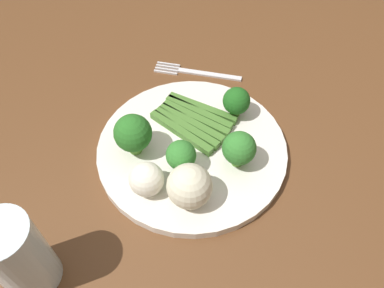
{
  "coord_description": "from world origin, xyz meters",
  "views": [
    {
      "loc": [
        -0.43,
        0.02,
        1.24
      ],
      "look_at": [
        -0.06,
        0.01,
        0.77
      ],
      "focal_mm": 35.75,
      "sensor_mm": 36.0,
      "label": 1
    }
  ],
  "objects_px": {
    "broccoli_near_center": "(236,101)",
    "cauliflower_near_fork": "(147,179)",
    "broccoli_back": "(181,155)",
    "broccoli_front_left": "(239,149)",
    "cauliflower_front": "(190,186)",
    "asparagus_bundle": "(193,121)",
    "broccoli_right": "(133,134)",
    "plate": "(192,149)",
    "water_glass": "(19,256)",
    "fork": "(196,73)",
    "dining_table": "(198,153)"
  },
  "relations": [
    {
      "from": "fork",
      "to": "broccoli_back",
      "type": "bearing_deg",
      "value": 96.21
    },
    {
      "from": "dining_table",
      "to": "plate",
      "type": "bearing_deg",
      "value": 168.43
    },
    {
      "from": "cauliflower_front",
      "to": "cauliflower_near_fork",
      "type": "bearing_deg",
      "value": 73.65
    },
    {
      "from": "cauliflower_near_fork",
      "to": "water_glass",
      "type": "distance_m",
      "value": 0.18
    },
    {
      "from": "cauliflower_front",
      "to": "broccoli_right",
      "type": "bearing_deg",
      "value": 42.59
    },
    {
      "from": "broccoli_back",
      "to": "fork",
      "type": "relative_size",
      "value": 0.33
    },
    {
      "from": "plate",
      "to": "broccoli_back",
      "type": "relative_size",
      "value": 5.46
    },
    {
      "from": "broccoli_front_left",
      "to": "cauliflower_near_fork",
      "type": "distance_m",
      "value": 0.14
    },
    {
      "from": "fork",
      "to": "water_glass",
      "type": "distance_m",
      "value": 0.44
    },
    {
      "from": "dining_table",
      "to": "broccoli_right",
      "type": "distance_m",
      "value": 0.19
    },
    {
      "from": "asparagus_bundle",
      "to": "broccoli_back",
      "type": "relative_size",
      "value": 2.64
    },
    {
      "from": "cauliflower_front",
      "to": "fork",
      "type": "height_order",
      "value": "cauliflower_front"
    },
    {
      "from": "asparagus_bundle",
      "to": "cauliflower_front",
      "type": "bearing_deg",
      "value": -57.28
    },
    {
      "from": "broccoli_back",
      "to": "broccoli_near_center",
      "type": "relative_size",
      "value": 0.99
    },
    {
      "from": "broccoli_right",
      "to": "broccoli_near_center",
      "type": "xyz_separation_m",
      "value": [
        0.07,
        -0.16,
        -0.01
      ]
    },
    {
      "from": "plate",
      "to": "broccoli_back",
      "type": "distance_m",
      "value": 0.06
    },
    {
      "from": "broccoli_front_left",
      "to": "cauliflower_near_fork",
      "type": "bearing_deg",
      "value": 107.38
    },
    {
      "from": "asparagus_bundle",
      "to": "broccoli_front_left",
      "type": "xyz_separation_m",
      "value": [
        -0.08,
        -0.06,
        0.03
      ]
    },
    {
      "from": "broccoli_back",
      "to": "asparagus_bundle",
      "type": "bearing_deg",
      "value": -12.73
    },
    {
      "from": "water_glass",
      "to": "broccoli_near_center",
      "type": "bearing_deg",
      "value": -47.54
    },
    {
      "from": "broccoli_near_center",
      "to": "water_glass",
      "type": "relative_size",
      "value": 0.43
    },
    {
      "from": "broccoli_right",
      "to": "broccoli_front_left",
      "type": "relative_size",
      "value": 1.14
    },
    {
      "from": "plate",
      "to": "broccoli_back",
      "type": "xyz_separation_m",
      "value": [
        -0.04,
        0.02,
        0.04
      ]
    },
    {
      "from": "broccoli_right",
      "to": "water_glass",
      "type": "distance_m",
      "value": 0.22
    },
    {
      "from": "broccoli_near_center",
      "to": "water_glass",
      "type": "xyz_separation_m",
      "value": [
        -0.25,
        0.28,
        0.02
      ]
    },
    {
      "from": "broccoli_near_center",
      "to": "cauliflower_front",
      "type": "distance_m",
      "value": 0.18
    },
    {
      "from": "plate",
      "to": "water_glass",
      "type": "relative_size",
      "value": 2.33
    },
    {
      "from": "broccoli_back",
      "to": "broccoli_near_center",
      "type": "distance_m",
      "value": 0.14
    },
    {
      "from": "broccoli_back",
      "to": "cauliflower_near_fork",
      "type": "distance_m",
      "value": 0.06
    },
    {
      "from": "cauliflower_front",
      "to": "broccoli_near_center",
      "type": "bearing_deg",
      "value": -26.98
    },
    {
      "from": "asparagus_bundle",
      "to": "broccoli_right",
      "type": "relative_size",
      "value": 2.05
    },
    {
      "from": "broccoli_back",
      "to": "cauliflower_front",
      "type": "distance_m",
      "value": 0.05
    },
    {
      "from": "broccoli_back",
      "to": "fork",
      "type": "bearing_deg",
      "value": -7.86
    },
    {
      "from": "plate",
      "to": "asparagus_bundle",
      "type": "height_order",
      "value": "asparagus_bundle"
    },
    {
      "from": "cauliflower_front",
      "to": "water_glass",
      "type": "bearing_deg",
      "value": 116.26
    },
    {
      "from": "broccoli_back",
      "to": "cauliflower_front",
      "type": "relative_size",
      "value": 0.86
    },
    {
      "from": "dining_table",
      "to": "broccoli_front_left",
      "type": "distance_m",
      "value": 0.18
    },
    {
      "from": "plate",
      "to": "broccoli_near_center",
      "type": "xyz_separation_m",
      "value": [
        0.06,
        -0.07,
        0.04
      ]
    },
    {
      "from": "broccoli_right",
      "to": "water_glass",
      "type": "relative_size",
      "value": 0.55
    },
    {
      "from": "plate",
      "to": "cauliflower_near_fork",
      "type": "xyz_separation_m",
      "value": [
        -0.08,
        0.07,
        0.03
      ]
    },
    {
      "from": "cauliflower_near_fork",
      "to": "broccoli_near_center",
      "type": "bearing_deg",
      "value": -44.92
    },
    {
      "from": "broccoli_near_center",
      "to": "cauliflower_near_fork",
      "type": "bearing_deg",
      "value": 135.08
    },
    {
      "from": "broccoli_back",
      "to": "broccoli_right",
      "type": "relative_size",
      "value": 0.78
    },
    {
      "from": "asparagus_bundle",
      "to": "broccoli_front_left",
      "type": "bearing_deg",
      "value": -15.56
    },
    {
      "from": "broccoli_back",
      "to": "broccoli_front_left",
      "type": "bearing_deg",
      "value": -85.5
    },
    {
      "from": "cauliflower_near_fork",
      "to": "broccoli_front_left",
      "type": "bearing_deg",
      "value": -72.62
    },
    {
      "from": "cauliflower_near_fork",
      "to": "water_glass",
      "type": "height_order",
      "value": "water_glass"
    },
    {
      "from": "asparagus_bundle",
      "to": "water_glass",
      "type": "height_order",
      "value": "water_glass"
    },
    {
      "from": "broccoli_near_center",
      "to": "broccoli_front_left",
      "type": "xyz_separation_m",
      "value": [
        -0.1,
        0.01,
        0.0
      ]
    },
    {
      "from": "broccoli_back",
      "to": "broccoli_near_center",
      "type": "bearing_deg",
      "value": -40.87
    }
  ]
}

